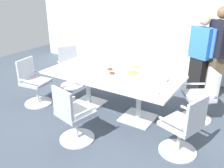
{
  "coord_description": "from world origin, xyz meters",
  "views": [
    {
      "loc": [
        2.14,
        -3.4,
        2.24
      ],
      "look_at": [
        0.0,
        0.0,
        0.55
      ],
      "focal_mm": 38.49,
      "sensor_mm": 36.0,
      "label": 1
    }
  ],
  "objects_px": {
    "snack_bowl_cookies": "(136,68)",
    "person_standing_1": "(217,52)",
    "office_chair_2": "(34,84)",
    "snack_bowl_chips_yellow": "(133,74)",
    "donut_platter": "(106,72)",
    "office_chair_1": "(70,69)",
    "office_chair_3": "(73,117)",
    "plate_stack": "(152,92)",
    "napkin_pile": "(163,79)",
    "person_standing_0": "(200,54)",
    "office_chair_4": "(184,129)",
    "conference_table": "(112,80)",
    "office_chair_0": "(137,73)",
    "office_chair_5": "(201,98)"
  },
  "relations": [
    {
      "from": "plate_stack",
      "to": "donut_platter",
      "type": "bearing_deg",
      "value": 161.61
    },
    {
      "from": "snack_bowl_cookies",
      "to": "donut_platter",
      "type": "bearing_deg",
      "value": -133.4
    },
    {
      "from": "office_chair_5",
      "to": "donut_platter",
      "type": "xyz_separation_m",
      "value": [
        -1.58,
        -0.58,
        0.36
      ]
    },
    {
      "from": "office_chair_2",
      "to": "snack_bowl_chips_yellow",
      "type": "xyz_separation_m",
      "value": [
        1.87,
        0.59,
        0.4
      ]
    },
    {
      "from": "office_chair_1",
      "to": "snack_bowl_cookies",
      "type": "xyz_separation_m",
      "value": [
        1.76,
        -0.14,
        0.38
      ]
    },
    {
      "from": "person_standing_1",
      "to": "snack_bowl_cookies",
      "type": "relative_size",
      "value": 9.67
    },
    {
      "from": "person_standing_1",
      "to": "donut_platter",
      "type": "height_order",
      "value": "person_standing_1"
    },
    {
      "from": "office_chair_3",
      "to": "office_chair_4",
      "type": "height_order",
      "value": "same"
    },
    {
      "from": "office_chair_1",
      "to": "person_standing_0",
      "type": "height_order",
      "value": "person_standing_0"
    },
    {
      "from": "conference_table",
      "to": "office_chair_1",
      "type": "xyz_separation_m",
      "value": [
        -1.48,
        0.54,
        -0.22
      ]
    },
    {
      "from": "person_standing_0",
      "to": "snack_bowl_cookies",
      "type": "bearing_deg",
      "value": 81.31
    },
    {
      "from": "office_chair_0",
      "to": "snack_bowl_cookies",
      "type": "distance_m",
      "value": 0.86
    },
    {
      "from": "office_chair_2",
      "to": "person_standing_0",
      "type": "distance_m",
      "value": 3.44
    },
    {
      "from": "office_chair_0",
      "to": "person_standing_1",
      "type": "bearing_deg",
      "value": -169.13
    },
    {
      "from": "person_standing_0",
      "to": "office_chair_3",
      "type": "bearing_deg",
      "value": 93.0
    },
    {
      "from": "office_chair_4",
      "to": "office_chair_5",
      "type": "bearing_deg",
      "value": 19.61
    },
    {
      "from": "snack_bowl_chips_yellow",
      "to": "plate_stack",
      "type": "bearing_deg",
      "value": -37.55
    },
    {
      "from": "office_chair_5",
      "to": "conference_table",
      "type": "bearing_deg",
      "value": 77.65
    },
    {
      "from": "office_chair_5",
      "to": "office_chair_4",
      "type": "bearing_deg",
      "value": 147.82
    },
    {
      "from": "office_chair_1",
      "to": "office_chair_3",
      "type": "height_order",
      "value": "same"
    },
    {
      "from": "plate_stack",
      "to": "napkin_pile",
      "type": "relative_size",
      "value": 1.5
    },
    {
      "from": "person_standing_0",
      "to": "donut_platter",
      "type": "height_order",
      "value": "person_standing_0"
    },
    {
      "from": "office_chair_0",
      "to": "plate_stack",
      "type": "distance_m",
      "value": 1.79
    },
    {
      "from": "office_chair_1",
      "to": "plate_stack",
      "type": "height_order",
      "value": "office_chair_1"
    },
    {
      "from": "snack_bowl_cookies",
      "to": "donut_platter",
      "type": "xyz_separation_m",
      "value": [
        -0.39,
        -0.42,
        -0.02
      ]
    },
    {
      "from": "office_chair_1",
      "to": "office_chair_5",
      "type": "bearing_deg",
      "value": 123.02
    },
    {
      "from": "snack_bowl_chips_yellow",
      "to": "plate_stack",
      "type": "xyz_separation_m",
      "value": [
        0.53,
        -0.41,
        -0.04
      ]
    },
    {
      "from": "person_standing_0",
      "to": "snack_bowl_chips_yellow",
      "type": "height_order",
      "value": "person_standing_0"
    },
    {
      "from": "office_chair_1",
      "to": "plate_stack",
      "type": "xyz_separation_m",
      "value": [
        2.42,
        -0.91,
        0.36
      ]
    },
    {
      "from": "snack_bowl_cookies",
      "to": "person_standing_1",
      "type": "bearing_deg",
      "value": 48.34
    },
    {
      "from": "office_chair_1",
      "to": "office_chair_2",
      "type": "relative_size",
      "value": 1.0
    },
    {
      "from": "person_standing_0",
      "to": "donut_platter",
      "type": "relative_size",
      "value": 4.44
    },
    {
      "from": "office_chair_1",
      "to": "snack_bowl_chips_yellow",
      "type": "xyz_separation_m",
      "value": [
        1.88,
        -0.5,
        0.4
      ]
    },
    {
      "from": "office_chair_3",
      "to": "snack_bowl_chips_yellow",
      "type": "distance_m",
      "value": 1.28
    },
    {
      "from": "conference_table",
      "to": "office_chair_0",
      "type": "relative_size",
      "value": 2.64
    },
    {
      "from": "office_chair_0",
      "to": "donut_platter",
      "type": "bearing_deg",
      "value": 74.17
    },
    {
      "from": "snack_bowl_chips_yellow",
      "to": "snack_bowl_cookies",
      "type": "relative_size",
      "value": 1.12
    },
    {
      "from": "conference_table",
      "to": "office_chair_1",
      "type": "height_order",
      "value": "office_chair_1"
    },
    {
      "from": "office_chair_1",
      "to": "office_chair_4",
      "type": "bearing_deg",
      "value": 102.72
    },
    {
      "from": "office_chair_3",
      "to": "plate_stack",
      "type": "height_order",
      "value": "office_chair_3"
    },
    {
      "from": "office_chair_2",
      "to": "snack_bowl_chips_yellow",
      "type": "bearing_deg",
      "value": 98.82
    },
    {
      "from": "office_chair_3",
      "to": "office_chair_5",
      "type": "height_order",
      "value": "same"
    },
    {
      "from": "person_standing_0",
      "to": "plate_stack",
      "type": "bearing_deg",
      "value": 109.67
    },
    {
      "from": "office_chair_2",
      "to": "plate_stack",
      "type": "height_order",
      "value": "office_chair_2"
    },
    {
      "from": "office_chair_4",
      "to": "conference_table",
      "type": "bearing_deg",
      "value": 88.7
    },
    {
      "from": "person_standing_1",
      "to": "conference_table",
      "type": "bearing_deg",
      "value": 93.59
    },
    {
      "from": "snack_bowl_cookies",
      "to": "plate_stack",
      "type": "relative_size",
      "value": 0.86
    },
    {
      "from": "person_standing_1",
      "to": "snack_bowl_chips_yellow",
      "type": "distance_m",
      "value": 1.95
    },
    {
      "from": "snack_bowl_cookies",
      "to": "person_standing_0",
      "type": "bearing_deg",
      "value": 56.49
    },
    {
      "from": "snack_bowl_cookies",
      "to": "donut_platter",
      "type": "distance_m",
      "value": 0.57
    }
  ]
}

